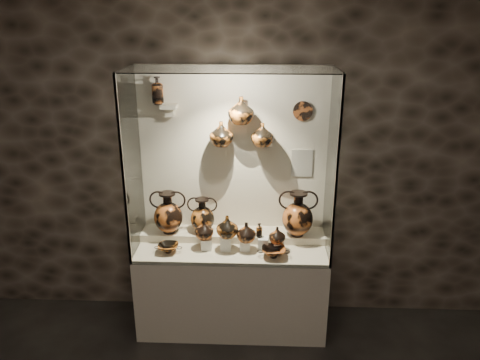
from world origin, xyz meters
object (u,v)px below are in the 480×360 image
Objects in this scene: jug_e at (277,235)px; ovoid_vase_c at (262,135)px; amphora_left at (168,212)px; kylix_left at (168,247)px; amphora_mid at (202,215)px; ovoid_vase_a at (221,134)px; jug_a at (204,230)px; jug_b at (227,227)px; kylix_right at (274,251)px; ovoid_vase_b at (241,110)px; lekythos_tall at (157,89)px; jug_c at (246,232)px; amphora_right at (298,214)px; lekythos_small at (259,229)px.

jug_e is 0.88m from ovoid_vase_c.
kylix_left is at bearing -93.01° from amphora_left.
amphora_mid is 1.52× the size of ovoid_vase_a.
jug_b is at bearing -3.51° from jug_a.
jug_b is 0.81m from ovoid_vase_a.
kylix_right is 1.11m from ovoid_vase_a.
jug_b is 0.55m from kylix_left.
amphora_left is at bearing 179.20° from ovoid_vase_c.
ovoid_vase_b reaches higher than jug_b.
amphora_left is at bearing 165.93° from ovoid_vase_b.
jug_c is at bearing -42.77° from lekythos_tall.
ovoid_vase_a reaches higher than kylix_left.
amphora_right is 2.05× the size of ovoid_vase_c.
amphora_mid reaches higher than jug_c.
ovoid_vase_c reaches higher than jug_a.
amphora_mid is at bearing 155.25° from jug_e.
lekythos_small is (-0.35, -0.16, -0.09)m from amphora_right.
ovoid_vase_c is at bearing 158.27° from amphora_right.
lekythos_small is 0.83m from ovoid_vase_c.
kylix_right is 1.14× the size of ovoid_vase_b.
kylix_left is 0.99× the size of ovoid_vase_b.
kylix_left is at bearing -172.23° from ovoid_vase_b.
lekythos_tall is 0.74m from ovoid_vase_b.
ovoid_vase_c is (0.81, 0.32, 0.94)m from kylix_left.
jug_e is 0.75× the size of ovoid_vase_c.
ovoid_vase_a is at bearing -26.73° from lekythos_tall.
amphora_left reaches higher than jug_e.
amphora_left is 1.12m from ovoid_vase_c.
ovoid_vase_c reaches higher than kylix_right.
amphora_left is 0.85m from lekythos_small.
kylix_left is at bearing -113.92° from amphora_mid.
ovoid_vase_c is at bearing 53.92° from jug_b.
ovoid_vase_b is at bearing 142.36° from lekythos_small.
jug_a reaches higher than kylix_right.
ovoid_vase_a reaches higher than amphora_left.
amphora_mid is at bearing 178.79° from ovoid_vase_c.
amphora_mid is at bearing 128.76° from kylix_right.
kylix_left is (-0.95, -0.06, -0.11)m from jug_e.
amphora_left is 1.19× the size of amphora_mid.
jug_e is at bearing -66.02° from ovoid_vase_c.
kylix_left is (-0.27, -0.28, -0.19)m from amphora_mid.
jug_a is 0.21m from jug_b.
jug_e reaches higher than kylix_right.
jug_e is 0.58× the size of kylix_right.
jug_a is 0.37m from jug_c.
ovoid_vase_c is at bearing 27.49° from jug_a.
lekythos_small is 0.55× the size of lekythos_tall.
jug_c is 0.88m from ovoid_vase_a.
jug_c is 1.45m from lekythos_tall.
jug_b is 0.28m from lekythos_small.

